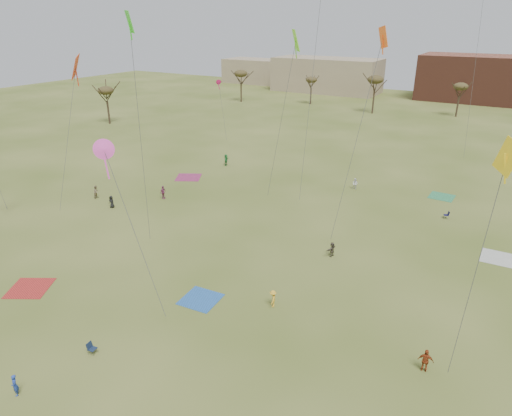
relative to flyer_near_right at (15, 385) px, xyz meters
The scene contains 22 objects.
ground 10.46m from the flyer_near_right, 65.19° to the left, with size 260.00×260.00×0.00m, color #3E5219.
flyer_near_right is the anchor object (origin of this frame).
spectator_fore_a 25.67m from the flyer_near_right, 34.84° to the left, with size 0.97×0.41×1.66m, color #9A3D1A.
spectator_fore_b 33.11m from the flyer_near_right, 130.23° to the left, with size 0.82×0.64×1.68m, color #8B7958.
spectator_fore_c 27.98m from the flyer_near_right, 68.72° to the left, with size 1.36×0.43×1.47m, color #4F4738.
flyer_mid_a 29.61m from the flyer_near_right, 125.85° to the left, with size 0.74×0.48×1.52m, color black.
flyer_mid_b 18.39m from the flyer_near_right, 60.10° to the left, with size 0.94×0.54×1.46m, color gold.
spectator_mid_d 32.57m from the flyer_near_right, 115.36° to the left, with size 1.00×0.42×1.71m, color #903C68.
spectator_mid_e 45.42m from the flyer_near_right, 82.43° to the left, with size 0.73×0.57×1.51m, color white.
flyer_far_a 47.53m from the flyer_near_right, 108.23° to the left, with size 1.63×0.52×1.75m, color #287936.
blanket_red 12.66m from the flyer_near_right, 142.01° to the left, with size 3.24×3.24×0.03m, color #B22723.
blanket_blue 14.30m from the flyer_near_right, 75.40° to the left, with size 2.95×2.95×0.03m, color #2861B1.
blanket_cream 41.52m from the flyer_near_right, 54.43° to the left, with size 3.13×3.13×0.03m, color beige.
blanket_plum 40.97m from the flyer_near_right, 113.52° to the left, with size 3.44×3.44×0.03m, color #922C59.
blanket_olive 50.80m from the flyer_near_right, 70.95° to the left, with size 2.96×2.96×0.03m, color #328A55.
camp_chair_center 5.02m from the flyer_near_right, 77.04° to the left, with size 0.60×0.56×0.87m.
camp_chair_right 44.92m from the flyer_near_right, 66.10° to the left, with size 0.69×0.66×0.87m.
kites_aloft 45.07m from the flyer_near_right, 81.49° to the left, with size 70.75×57.00×27.78m.
tree_line 88.83m from the flyer_near_right, 89.01° to the left, with size 117.44×49.32×8.91m.
building_tan 128.25m from the flyer_near_right, 103.82° to the left, with size 32.00×14.00×10.00m, color #937F60.
building_brick 129.92m from the flyer_near_right, 85.86° to the left, with size 26.00×16.00×12.00m, color brown.
building_tan_west 144.81m from the flyer_near_right, 114.75° to the left, with size 20.00×12.00×8.00m, color #937F60.
Camera 1 is at (18.82, -20.16, 21.26)m, focal length 31.64 mm.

